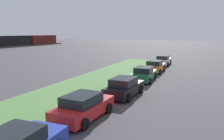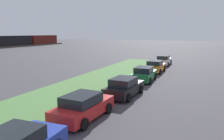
{
  "view_description": "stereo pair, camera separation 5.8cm",
  "coord_description": "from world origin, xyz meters",
  "px_view_note": "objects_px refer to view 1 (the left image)",
  "views": [
    {
      "loc": [
        0.81,
        -3.34,
        4.87
      ],
      "look_at": [
        17.26,
        3.65,
        1.89
      ],
      "focal_mm": 35.83,
      "sensor_mm": 36.0,
      "label": 1
    },
    {
      "loc": [
        0.83,
        -3.39,
        4.87
      ],
      "look_at": [
        17.26,
        3.65,
        1.89
      ],
      "focal_mm": 35.83,
      "sensor_mm": 36.0,
      "label": 2
    }
  ],
  "objects_px": {
    "parked_car_black": "(124,87)",
    "parked_car_green": "(144,74)",
    "parked_car_red": "(83,107)",
    "parked_car_orange": "(155,66)",
    "parked_car_white": "(163,60)"
  },
  "relations": [
    {
      "from": "parked_car_black",
      "to": "parked_car_orange",
      "type": "distance_m",
      "value": 11.7
    },
    {
      "from": "parked_car_black",
      "to": "parked_car_white",
      "type": "xyz_separation_m",
      "value": [
        18.45,
        0.35,
        0.0
      ]
    },
    {
      "from": "parked_car_red",
      "to": "parked_car_white",
      "type": "bearing_deg",
      "value": 2.52
    },
    {
      "from": "parked_car_black",
      "to": "parked_car_orange",
      "type": "height_order",
      "value": "same"
    },
    {
      "from": "parked_car_green",
      "to": "parked_car_orange",
      "type": "xyz_separation_m",
      "value": [
        5.65,
        0.1,
        0.0
      ]
    },
    {
      "from": "parked_car_orange",
      "to": "parked_car_white",
      "type": "relative_size",
      "value": 1.01
    },
    {
      "from": "parked_car_green",
      "to": "parked_car_red",
      "type": "bearing_deg",
      "value": 175.52
    },
    {
      "from": "parked_car_black",
      "to": "parked_car_green",
      "type": "xyz_separation_m",
      "value": [
        6.04,
        0.05,
        0.0
      ]
    },
    {
      "from": "parked_car_red",
      "to": "parked_car_green",
      "type": "relative_size",
      "value": 1.01
    },
    {
      "from": "parked_car_red",
      "to": "parked_car_black",
      "type": "height_order",
      "value": "same"
    },
    {
      "from": "parked_car_orange",
      "to": "parked_car_black",
      "type": "bearing_deg",
      "value": -178.5
    },
    {
      "from": "parked_car_red",
      "to": "parked_car_white",
      "type": "height_order",
      "value": "same"
    },
    {
      "from": "parked_car_red",
      "to": "parked_car_orange",
      "type": "bearing_deg",
      "value": 1.65
    },
    {
      "from": "parked_car_black",
      "to": "parked_car_white",
      "type": "distance_m",
      "value": 18.45
    },
    {
      "from": "parked_car_red",
      "to": "parked_car_white",
      "type": "distance_m",
      "value": 23.74
    }
  ]
}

